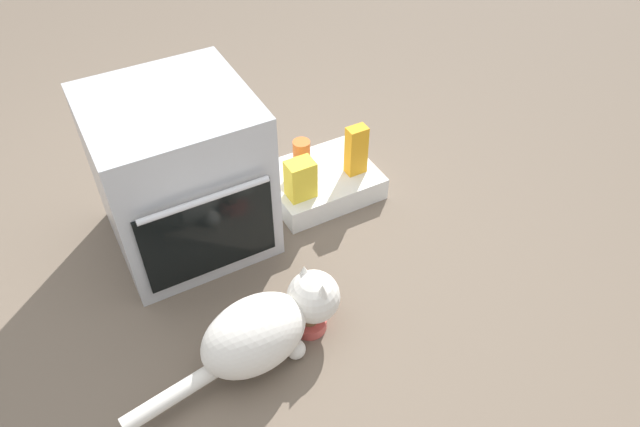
{
  "coord_description": "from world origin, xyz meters",
  "views": [
    {
      "loc": [
        -0.35,
        -1.39,
        1.81
      ],
      "look_at": [
        0.43,
        0.05,
        0.25
      ],
      "focal_mm": 32.63,
      "sensor_mm": 36.0,
      "label": 1
    }
  ],
  "objects_px": {
    "sauce_jar": "(302,154)",
    "juice_carton": "(356,150)",
    "oven": "(180,174)",
    "pantry_cabinet": "(321,182)",
    "cat": "(267,327)",
    "food_bowl": "(309,322)",
    "snack_bag": "(301,179)"
  },
  "relations": [
    {
      "from": "oven",
      "to": "food_bowl",
      "type": "relative_size",
      "value": 5.17
    },
    {
      "from": "oven",
      "to": "pantry_cabinet",
      "type": "relative_size",
      "value": 1.37
    },
    {
      "from": "food_bowl",
      "to": "cat",
      "type": "height_order",
      "value": "cat"
    },
    {
      "from": "oven",
      "to": "cat",
      "type": "xyz_separation_m",
      "value": [
        0.04,
        -0.71,
        -0.19
      ]
    },
    {
      "from": "cat",
      "to": "pantry_cabinet",
      "type": "bearing_deg",
      "value": 41.15
    },
    {
      "from": "cat",
      "to": "snack_bag",
      "type": "height_order",
      "value": "snack_bag"
    },
    {
      "from": "snack_bag",
      "to": "sauce_jar",
      "type": "distance_m",
      "value": 0.2
    },
    {
      "from": "oven",
      "to": "sauce_jar",
      "type": "relative_size",
      "value": 4.82
    },
    {
      "from": "food_bowl",
      "to": "sauce_jar",
      "type": "bearing_deg",
      "value": 64.47
    },
    {
      "from": "oven",
      "to": "pantry_cabinet",
      "type": "xyz_separation_m",
      "value": [
        0.63,
        -0.02,
        -0.28
      ]
    },
    {
      "from": "food_bowl",
      "to": "snack_bag",
      "type": "bearing_deg",
      "value": 65.46
    },
    {
      "from": "cat",
      "to": "sauce_jar",
      "type": "relative_size",
      "value": 6.0
    },
    {
      "from": "cat",
      "to": "sauce_jar",
      "type": "bearing_deg",
      "value": 47.08
    },
    {
      "from": "food_bowl",
      "to": "cat",
      "type": "relative_size",
      "value": 0.16
    },
    {
      "from": "snack_bag",
      "to": "sauce_jar",
      "type": "bearing_deg",
      "value": 61.41
    },
    {
      "from": "snack_bag",
      "to": "sauce_jar",
      "type": "height_order",
      "value": "snack_bag"
    },
    {
      "from": "sauce_jar",
      "to": "juice_carton",
      "type": "bearing_deg",
      "value": -37.05
    },
    {
      "from": "oven",
      "to": "juice_carton",
      "type": "distance_m",
      "value": 0.78
    },
    {
      "from": "oven",
      "to": "snack_bag",
      "type": "relative_size",
      "value": 3.75
    },
    {
      "from": "pantry_cabinet",
      "to": "cat",
      "type": "relative_size",
      "value": 0.59
    },
    {
      "from": "sauce_jar",
      "to": "juice_carton",
      "type": "height_order",
      "value": "juice_carton"
    },
    {
      "from": "oven",
      "to": "food_bowl",
      "type": "distance_m",
      "value": 0.78
    },
    {
      "from": "oven",
      "to": "sauce_jar",
      "type": "height_order",
      "value": "oven"
    },
    {
      "from": "oven",
      "to": "food_bowl",
      "type": "xyz_separation_m",
      "value": [
        0.22,
        -0.68,
        -0.31
      ]
    },
    {
      "from": "cat",
      "to": "snack_bag",
      "type": "distance_m",
      "value": 0.73
    },
    {
      "from": "oven",
      "to": "snack_bag",
      "type": "xyz_separation_m",
      "value": [
        0.48,
        -0.12,
        -0.13
      ]
    },
    {
      "from": "food_bowl",
      "to": "snack_bag",
      "type": "relative_size",
      "value": 0.73
    },
    {
      "from": "cat",
      "to": "sauce_jar",
      "type": "distance_m",
      "value": 0.93
    },
    {
      "from": "oven",
      "to": "sauce_jar",
      "type": "distance_m",
      "value": 0.59
    },
    {
      "from": "cat",
      "to": "juice_carton",
      "type": "xyz_separation_m",
      "value": [
        0.73,
        0.62,
        0.09
      ]
    },
    {
      "from": "oven",
      "to": "sauce_jar",
      "type": "xyz_separation_m",
      "value": [
        0.57,
        0.06,
        -0.15
      ]
    },
    {
      "from": "food_bowl",
      "to": "sauce_jar",
      "type": "xyz_separation_m",
      "value": [
        0.35,
        0.74,
        0.15
      ]
    }
  ]
}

